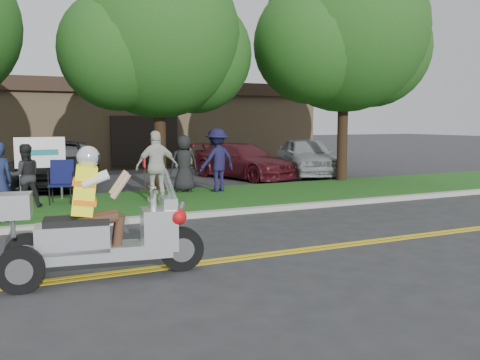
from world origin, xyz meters
name	(u,v)px	position (x,y,z in m)	size (l,w,h in m)	color
ground	(250,248)	(0.00, 0.00, 0.00)	(120.00, 120.00, 0.00)	#28282B
centerline_near	(266,256)	(0.00, -0.58, 0.01)	(60.00, 0.10, 0.01)	gold
centerline_far	(262,254)	(0.00, -0.42, 0.01)	(60.00, 0.10, 0.01)	gold
curb	(191,215)	(0.00, 3.05, 0.06)	(60.00, 0.25, 0.12)	#A8A89E
grass_verge	(164,202)	(0.00, 5.20, 0.06)	(60.00, 4.00, 0.10)	#1F4813
commercial_building	(125,124)	(2.00, 18.98, 2.01)	(18.00, 8.20, 4.00)	#9E7F5B
tree_mid	(160,44)	(0.55, 7.23, 4.43)	(5.88, 4.80, 7.05)	#332114
tree_right	(346,37)	(7.06, 7.03, 5.03)	(6.86, 5.60, 8.07)	#332114
business_sign	(40,156)	(-2.90, 6.60, 1.26)	(1.25, 0.06, 1.75)	silver
trike_scooter	(94,233)	(-2.68, -0.56, 0.64)	(2.81, 1.05, 1.84)	black
lawn_chair_b	(62,179)	(-2.47, 5.82, 0.72)	(0.70, 0.71, 1.09)	black
spectator_adult_mid	(25,176)	(-3.33, 5.45, 0.87)	(0.74, 0.58, 1.52)	black
spectator_adult_right	(157,167)	(-0.26, 4.87, 1.02)	(1.07, 0.45, 1.83)	silver
spectator_chair_a	(217,160)	(1.91, 6.13, 1.03)	(1.20, 0.69, 1.85)	#151336
spectator_chair_b	(184,163)	(1.01, 6.49, 0.94)	(0.81, 0.53, 1.66)	black
parked_car_left	(62,164)	(-2.00, 10.45, 0.73)	(1.54, 4.42, 1.46)	#2C2C2E
parked_car_mid	(58,164)	(-2.15, 10.16, 0.75)	(2.49, 5.39, 1.50)	black
parked_car_right	(243,161)	(4.45, 9.77, 0.66)	(1.86, 4.57, 1.33)	#471018
parked_car_far_right	(307,156)	(7.14, 9.50, 0.77)	(1.81, 4.51, 1.54)	#989B9E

